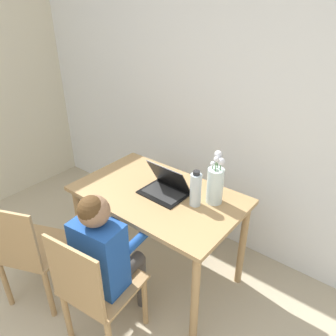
# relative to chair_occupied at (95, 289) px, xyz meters

# --- Properties ---
(wall_back) EXTENTS (6.40, 0.05, 2.50)m
(wall_back) POSITION_rel_chair_occupied_xyz_m (0.17, 1.37, 0.81)
(wall_back) COLOR white
(wall_back) RESTS_ON ground_plane
(dining_table) EXTENTS (1.15, 0.70, 0.74)m
(dining_table) POSITION_rel_chair_occupied_xyz_m (-0.07, 0.66, 0.20)
(dining_table) COLOR tan
(dining_table) RESTS_ON ground_plane
(chair_occupied) EXTENTS (0.44, 0.44, 0.86)m
(chair_occupied) POSITION_rel_chair_occupied_xyz_m (0.00, 0.00, 0.00)
(chair_occupied) COLOR tan
(chair_occupied) RESTS_ON ground_plane
(chair_spare) EXTENTS (0.52, 0.52, 0.86)m
(chair_spare) POSITION_rel_chair_occupied_xyz_m (-0.59, -0.06, 0.00)
(chair_spare) COLOR tan
(chair_spare) RESTS_ON ground_plane
(person_seated) EXTENTS (0.34, 0.45, 1.05)m
(person_seated) POSITION_rel_chair_occupied_xyz_m (-0.01, 0.12, 0.20)
(person_seated) COLOR #1E4C9E
(person_seated) RESTS_ON ground_plane
(laptop) EXTENTS (0.32, 0.24, 0.21)m
(laptop) POSITION_rel_chair_occupied_xyz_m (-0.04, 0.69, 0.34)
(laptop) COLOR black
(laptop) RESTS_ON dining_table
(flower_vase) EXTENTS (0.11, 0.11, 0.36)m
(flower_vase) POSITION_rel_chair_occupied_xyz_m (0.28, 0.81, 0.43)
(flower_vase) COLOR silver
(flower_vase) RESTS_ON dining_table
(water_bottle) EXTENTS (0.07, 0.07, 0.25)m
(water_bottle) POSITION_rel_chair_occupied_xyz_m (0.20, 0.70, 0.41)
(water_bottle) COLOR silver
(water_bottle) RESTS_ON dining_table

